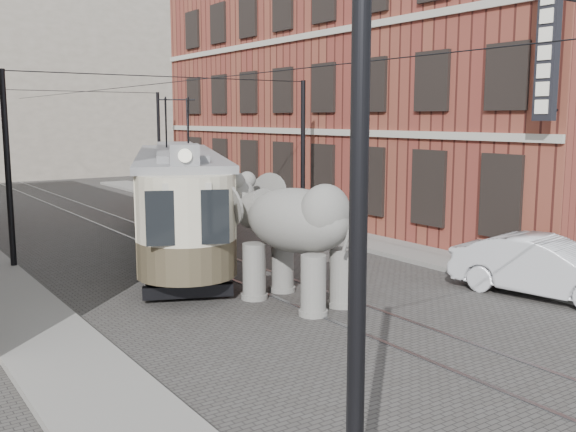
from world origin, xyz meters
TOP-DOWN VIEW (x-y plane):
  - ground at (0.00, 0.00)m, footprint 120.00×120.00m
  - tram_rails at (0.00, 0.00)m, footprint 1.54×80.00m
  - sidewalk_right at (6.00, 0.00)m, footprint 2.00×60.00m
  - sidewalk_left at (-6.50, 0.00)m, footprint 2.00×60.00m
  - brick_building at (11.00, 9.00)m, footprint 8.00×26.00m
  - catenary at (-0.20, 5.00)m, footprint 11.00×30.20m
  - tram at (-0.18, 5.82)m, footprint 7.68×13.21m
  - elephant at (-0.50, -1.73)m, footprint 3.86×5.69m
  - parked_car at (5.10, -4.89)m, footprint 2.66×4.95m

SIDE VIEW (x-z plane):
  - ground at x=0.00m, z-range 0.00..0.00m
  - tram_rails at x=0.00m, z-range 0.00..0.02m
  - sidewalk_right at x=6.00m, z-range 0.00..0.15m
  - sidewalk_left at x=-6.50m, z-range 0.00..0.15m
  - parked_car at x=5.10m, z-range 0.00..1.55m
  - elephant at x=-0.50m, z-range 0.00..3.20m
  - tram at x=-0.18m, z-range 0.00..5.24m
  - catenary at x=-0.20m, z-range 0.00..6.00m
  - brick_building at x=11.00m, z-range 0.00..12.00m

